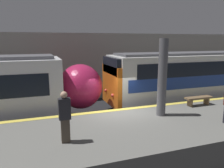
% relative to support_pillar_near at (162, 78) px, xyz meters
% --- Properties ---
extents(ground_plane, '(120.00, 120.00, 0.00)m').
position_rel_support_pillar_near_xyz_m(ground_plane, '(-1.45, 1.47, -2.83)').
color(ground_plane, black).
extents(platform, '(40.00, 4.45, 1.13)m').
position_rel_support_pillar_near_xyz_m(platform, '(-1.45, -0.76, -2.27)').
color(platform, slate).
rests_on(platform, ground).
extents(station_rear_barrier, '(50.00, 0.15, 4.98)m').
position_rel_support_pillar_near_xyz_m(station_rear_barrier, '(-1.45, 7.86, -0.34)').
color(station_rear_barrier, '#9E998E').
rests_on(station_rear_barrier, ground).
extents(support_pillar_near, '(0.40, 0.40, 3.41)m').
position_rel_support_pillar_near_xyz_m(support_pillar_near, '(0.00, 0.00, 0.00)').
color(support_pillar_near, '#56565B').
rests_on(support_pillar_near, platform).
extents(train_boxy, '(16.98, 2.88, 3.68)m').
position_rel_support_pillar_near_xyz_m(train_boxy, '(7.23, 3.70, -0.94)').
color(train_boxy, black).
rests_on(train_boxy, ground).
extents(person_walking, '(0.38, 0.24, 1.73)m').
position_rel_support_pillar_near_xyz_m(person_walking, '(-4.41, -1.29, -0.79)').
color(person_walking, '#473D33').
rests_on(person_walking, platform).
extents(platform_bench, '(1.50, 0.40, 0.45)m').
position_rel_support_pillar_near_xyz_m(platform_bench, '(2.65, 0.68, -1.37)').
color(platform_bench, brown).
rests_on(platform_bench, platform).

